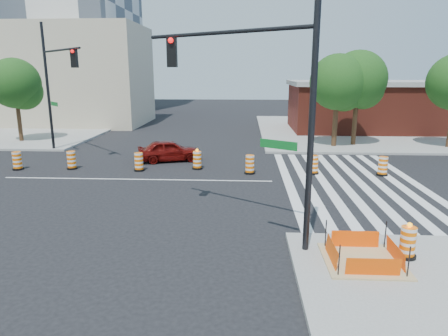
{
  "coord_description": "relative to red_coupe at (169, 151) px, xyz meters",
  "views": [
    {
      "loc": [
        5.57,
        -19.68,
        5.46
      ],
      "look_at": [
        4.7,
        -3.01,
        1.4
      ],
      "focal_mm": 32.0,
      "sensor_mm": 36.0,
      "label": 1
    }
  ],
  "objects": [
    {
      "name": "pit_drum",
      "position": [
        9.44,
        -13.06,
        -0.07
      ],
      "size": [
        0.55,
        0.55,
        1.08
      ],
      "color": "black",
      "rests_on": "ground"
    },
    {
      "name": "beige_midrise",
      "position": [
        -12.91,
        17.61,
        4.34
      ],
      "size": [
        14.0,
        10.0,
        10.0
      ],
      "primitive_type": "cube",
      "color": "#C1B393",
      "rests_on": "ground"
    },
    {
      "name": "signal_pole_se",
      "position": [
        5.1,
        -11.69,
        4.46
      ],
      "size": [
        5.39,
        3.58,
        8.37
      ],
      "rotation": [
        0.0,
        0.0,
        2.56
      ],
      "color": "black",
      "rests_on": "ground"
    },
    {
      "name": "tree_north_c",
      "position": [
        11.22,
        5.07,
        3.82
      ],
      "size": [
        3.96,
        3.93,
        6.68
      ],
      "color": "#382314",
      "rests_on": "ground"
    },
    {
      "name": "tree_north_b",
      "position": [
        -12.79,
        6.01,
        3.67
      ],
      "size": [
        3.8,
        3.8,
        6.46
      ],
      "color": "#382314",
      "rests_on": "ground"
    },
    {
      "name": "median_drum_1",
      "position": [
        -8.21,
        -2.66,
        -0.19
      ],
      "size": [
        0.6,
        0.6,
        1.02
      ],
      "color": "black",
      "rests_on": "ground"
    },
    {
      "name": "median_drum_5",
      "position": [
        4.96,
        -2.87,
        -0.19
      ],
      "size": [
        0.6,
        0.6,
        1.02
      ],
      "color": "black",
      "rests_on": "ground"
    },
    {
      "name": "ground",
      "position": [
        -0.91,
        -4.39,
        -0.66
      ],
      "size": [
        120.0,
        120.0,
        0.0
      ],
      "primitive_type": "plane",
      "color": "black",
      "rests_on": "ground"
    },
    {
      "name": "median_drum_6",
      "position": [
        8.43,
        -2.75,
        -0.19
      ],
      "size": [
        0.6,
        0.6,
        1.02
      ],
      "color": "black",
      "rests_on": "ground"
    },
    {
      "name": "median_drum_3",
      "position": [
        -1.25,
        -2.56,
        -0.19
      ],
      "size": [
        0.6,
        0.6,
        1.02
      ],
      "color": "black",
      "rests_on": "ground"
    },
    {
      "name": "crosswalk_east",
      "position": [
        10.04,
        -4.39,
        -0.66
      ],
      "size": [
        6.75,
        13.5,
        0.01
      ],
      "color": "silver",
      "rests_on": "ground"
    },
    {
      "name": "sidewalk_ne",
      "position": [
        17.09,
        13.61,
        -0.59
      ],
      "size": [
        22.0,
        22.0,
        0.15
      ],
      "primitive_type": "cube",
      "color": "gray",
      "rests_on": "ground"
    },
    {
      "name": "excavation_pit",
      "position": [
        8.09,
        -13.39,
        -0.44
      ],
      "size": [
        2.2,
        2.2,
        0.9
      ],
      "color": "tan",
      "rests_on": "ground"
    },
    {
      "name": "median_drum_2",
      "position": [
        -5.2,
        -2.34,
        -0.19
      ],
      "size": [
        0.6,
        0.6,
        1.02
      ],
      "color": "black",
      "rests_on": "ground"
    },
    {
      "name": "signal_pole_nw",
      "position": [
        -7.6,
        1.69,
        4.51
      ],
      "size": [
        4.48,
        4.77,
        8.46
      ],
      "rotation": [
        0.0,
        0.0,
        -0.82
      ],
      "color": "black",
      "rests_on": "ground"
    },
    {
      "name": "sidewalk_nw",
      "position": [
        -18.91,
        13.61,
        -0.59
      ],
      "size": [
        22.0,
        22.0,
        0.15
      ],
      "primitive_type": "cube",
      "color": "gray",
      "rests_on": "ground"
    },
    {
      "name": "median_drum_7",
      "position": [
        12.08,
        -2.88,
        -0.19
      ],
      "size": [
        0.6,
        0.6,
        1.02
      ],
      "color": "black",
      "rests_on": "ground"
    },
    {
      "name": "red_coupe",
      "position": [
        0.0,
        0.0,
        0.0
      ],
      "size": [
        4.19,
        2.64,
        1.33
      ],
      "primitive_type": "imported",
      "rotation": [
        0.0,
        0.0,
        1.87
      ],
      "color": "#600B08",
      "rests_on": "ground"
    },
    {
      "name": "brick_storefront",
      "position": [
        17.09,
        13.61,
        1.65
      ],
      "size": [
        16.5,
        8.5,
        4.6
      ],
      "color": "maroon",
      "rests_on": "ground"
    },
    {
      "name": "tree_north_d",
      "position": [
        12.78,
        5.72,
        4.0
      ],
      "size": [
        4.09,
        4.09,
        6.95
      ],
      "color": "#382314",
      "rests_on": "ground"
    },
    {
      "name": "lane_centerline",
      "position": [
        -0.91,
        -4.39,
        -0.66
      ],
      "size": [
        14.0,
        0.12,
        0.01
      ],
      "primitive_type": "cube",
      "color": "silver",
      "rests_on": "ground"
    },
    {
      "name": "median_drum_4",
      "position": [
        1.97,
        -1.96,
        -0.18
      ],
      "size": [
        0.6,
        0.6,
        1.18
      ],
      "color": "black",
      "rests_on": "ground"
    }
  ]
}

